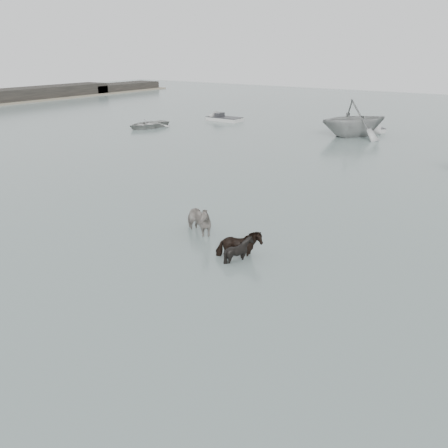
{
  "coord_description": "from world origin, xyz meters",
  "views": [
    {
      "loc": [
        8.99,
        -9.46,
        6.78
      ],
      "look_at": [
        0.84,
        2.35,
        1.0
      ],
      "focal_mm": 35.0,
      "sensor_mm": 36.0,
      "label": 1
    }
  ],
  "objects_px": {
    "pony_dark": "(239,240)",
    "rowboat_lead": "(148,123)",
    "pony_black": "(239,245)",
    "pony_pinto": "(197,215)"
  },
  "relations": [
    {
      "from": "pony_dark",
      "to": "rowboat_lead",
      "type": "relative_size",
      "value": 0.33
    },
    {
      "from": "rowboat_lead",
      "to": "pony_dark",
      "type": "bearing_deg",
      "value": -29.7
    },
    {
      "from": "pony_black",
      "to": "pony_dark",
      "type": "bearing_deg",
      "value": 7.06
    },
    {
      "from": "pony_pinto",
      "to": "pony_dark",
      "type": "relative_size",
      "value": 1.38
    },
    {
      "from": "pony_pinto",
      "to": "rowboat_lead",
      "type": "bearing_deg",
      "value": 67.25
    },
    {
      "from": "pony_pinto",
      "to": "pony_black",
      "type": "height_order",
      "value": "pony_pinto"
    },
    {
      "from": "pony_dark",
      "to": "rowboat_lead",
      "type": "bearing_deg",
      "value": 76.49
    },
    {
      "from": "pony_dark",
      "to": "pony_black",
      "type": "xyz_separation_m",
      "value": [
        0.09,
        -0.15,
        -0.12
      ]
    },
    {
      "from": "pony_dark",
      "to": "pony_black",
      "type": "distance_m",
      "value": 0.21
    },
    {
      "from": "rowboat_lead",
      "to": "pony_black",
      "type": "bearing_deg",
      "value": -29.81
    }
  ]
}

